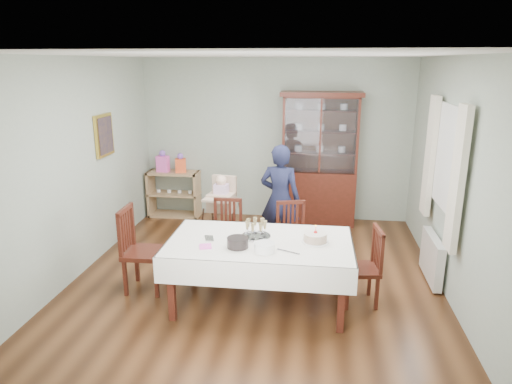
% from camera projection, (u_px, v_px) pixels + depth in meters
% --- Properties ---
extents(floor, '(5.00, 5.00, 0.00)m').
position_uv_depth(floor, '(255.00, 280.00, 5.70)').
color(floor, '#593319').
rests_on(floor, ground).
extents(room_shell, '(5.00, 5.00, 5.00)m').
position_uv_depth(room_shell, '(261.00, 138.00, 5.74)').
color(room_shell, '#9EAA99').
rests_on(room_shell, floor).
extents(dining_table, '(2.01, 1.17, 0.76)m').
position_uv_depth(dining_table, '(260.00, 272.00, 5.04)').
color(dining_table, '#4C1B13').
rests_on(dining_table, floor).
extents(china_cabinet, '(1.30, 0.48, 2.18)m').
position_uv_depth(china_cabinet, '(319.00, 157.00, 7.45)').
color(china_cabinet, '#4C1B13').
rests_on(china_cabinet, floor).
extents(sideboard, '(0.90, 0.38, 0.80)m').
position_uv_depth(sideboard, '(174.00, 194.00, 7.99)').
color(sideboard, tan).
rests_on(sideboard, floor).
extents(picture_frame, '(0.04, 0.48, 0.58)m').
position_uv_depth(picture_frame, '(104.00, 135.00, 6.29)').
color(picture_frame, gold).
rests_on(picture_frame, room_shell).
extents(window, '(0.04, 1.02, 1.22)m').
position_uv_depth(window, '(449.00, 159.00, 5.27)').
color(window, white).
rests_on(window, room_shell).
extents(curtain_left, '(0.07, 0.30, 1.55)m').
position_uv_depth(curtain_left, '(458.00, 180.00, 4.72)').
color(curtain_left, silver).
rests_on(curtain_left, room_shell).
extents(curtain_right, '(0.07, 0.30, 1.55)m').
position_uv_depth(curtain_right, '(430.00, 156.00, 5.90)').
color(curtain_right, silver).
rests_on(curtain_right, room_shell).
extents(radiator, '(0.10, 0.80, 0.55)m').
position_uv_depth(radiator, '(432.00, 258.00, 5.62)').
color(radiator, white).
rests_on(radiator, floor).
extents(chair_far_left, '(0.40, 0.40, 0.89)m').
position_uv_depth(chair_far_left, '(226.00, 247.00, 6.06)').
color(chair_far_left, '#4C1B13').
rests_on(chair_far_left, floor).
extents(chair_far_right, '(0.49, 0.49, 0.89)m').
position_uv_depth(chair_far_right, '(292.00, 250.00, 5.93)').
color(chair_far_right, '#4C1B13').
rests_on(chair_far_right, floor).
extents(chair_end_left, '(0.47, 0.47, 1.01)m').
position_uv_depth(chair_end_left, '(144.00, 265.00, 5.41)').
color(chair_end_left, '#4C1B13').
rests_on(chair_end_left, floor).
extents(chair_end_right, '(0.45, 0.45, 0.88)m').
position_uv_depth(chair_end_right, '(361.00, 281.00, 5.11)').
color(chair_end_right, '#4C1B13').
rests_on(chair_end_right, floor).
extents(woman, '(0.62, 0.46, 1.55)m').
position_uv_depth(woman, '(280.00, 199.00, 6.39)').
color(woman, black).
rests_on(woman, floor).
extents(high_chair, '(0.55, 0.55, 1.09)m').
position_uv_depth(high_chair, '(222.00, 220.00, 6.61)').
color(high_chair, black).
rests_on(high_chair, floor).
extents(champagne_tray, '(0.33, 0.33, 0.20)m').
position_uv_depth(champagne_tray, '(256.00, 232.00, 5.03)').
color(champagne_tray, silver).
rests_on(champagne_tray, dining_table).
extents(birthday_cake, '(0.29, 0.29, 0.20)m').
position_uv_depth(birthday_cake, '(315.00, 238.00, 4.88)').
color(birthday_cake, white).
rests_on(birthday_cake, dining_table).
extents(plate_stack_dark, '(0.28, 0.28, 0.11)m').
position_uv_depth(plate_stack_dark, '(238.00, 243.00, 4.75)').
color(plate_stack_dark, black).
rests_on(plate_stack_dark, dining_table).
extents(plate_stack_white, '(0.23, 0.23, 0.09)m').
position_uv_depth(plate_stack_white, '(265.00, 247.00, 4.65)').
color(plate_stack_white, white).
rests_on(plate_stack_white, dining_table).
extents(napkin_stack, '(0.15, 0.15, 0.02)m').
position_uv_depth(napkin_stack, '(205.00, 246.00, 4.77)').
color(napkin_stack, '#FD5DCC').
rests_on(napkin_stack, dining_table).
extents(cutlery, '(0.16, 0.20, 0.01)m').
position_uv_depth(cutlery, '(206.00, 238.00, 5.00)').
color(cutlery, silver).
rests_on(cutlery, dining_table).
extents(cake_knife, '(0.25, 0.13, 0.01)m').
position_uv_depth(cake_knife, '(288.00, 252.00, 4.64)').
color(cake_knife, silver).
rests_on(cake_knife, dining_table).
extents(gift_bag_pink, '(0.22, 0.16, 0.37)m').
position_uv_depth(gift_bag_pink, '(163.00, 162.00, 7.83)').
color(gift_bag_pink, '#FD5DCC').
rests_on(gift_bag_pink, sideboard).
extents(gift_bag_orange, '(0.21, 0.17, 0.33)m').
position_uv_depth(gift_bag_orange, '(181.00, 164.00, 7.80)').
color(gift_bag_orange, '#FF5728').
rests_on(gift_bag_orange, sideboard).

